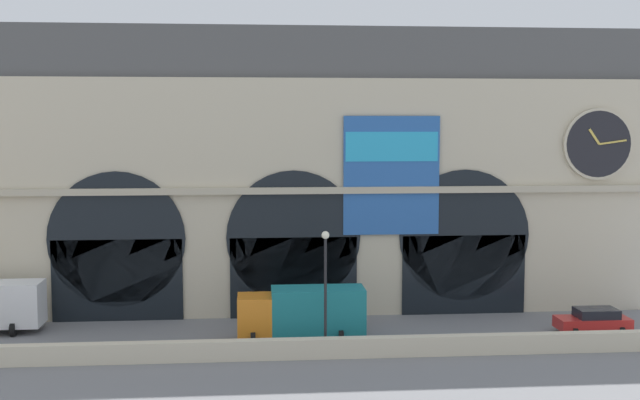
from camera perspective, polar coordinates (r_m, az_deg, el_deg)
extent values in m
plane|color=slate|center=(48.58, -1.57, -9.77)|extent=(200.00, 200.00, 0.00)
cube|color=beige|center=(44.15, -1.24, -10.60)|extent=(90.00, 0.70, 1.10)
cube|color=beige|center=(54.96, -2.07, 0.36)|extent=(48.09, 5.77, 15.76)
cube|color=#4C4C4C|center=(55.24, -2.12, 10.35)|extent=(48.09, 5.17, 3.43)
cube|color=black|center=(53.45, -14.31, -5.59)|extent=(8.38, 0.20, 5.35)
cylinder|color=black|center=(53.01, -14.38, -2.76)|extent=(8.82, 0.20, 8.82)
cube|color=black|center=(52.79, -1.89, -5.56)|extent=(8.38, 0.20, 5.35)
cylinder|color=black|center=(52.34, -1.90, -2.69)|extent=(8.82, 0.20, 8.82)
cube|color=black|center=(54.58, 10.25, -5.28)|extent=(8.38, 0.20, 5.35)
cylinder|color=black|center=(54.15, 10.30, -2.50)|extent=(8.82, 0.20, 8.82)
cylinder|color=beige|center=(56.61, 19.31, 3.81)|extent=(4.81, 0.25, 4.81)
cylinder|color=black|center=(56.50, 19.36, 3.80)|extent=(4.46, 0.06, 4.46)
cube|color=gold|center=(56.29, 19.07, 4.32)|extent=(0.84, 0.04, 1.09)
cube|color=gold|center=(56.82, 20.26, 3.91)|extent=(1.89, 0.04, 0.38)
cube|color=#2659A5|center=(52.53, 5.15, 1.76)|extent=(6.37, 0.12, 7.82)
cube|color=#26A5D8|center=(52.37, 5.18, 3.83)|extent=(6.12, 0.04, 1.94)
cube|color=#B6AB91|center=(51.89, -1.91, 0.68)|extent=(48.09, 0.50, 0.44)
cylinder|color=black|center=(51.98, -21.14, -8.65)|extent=(0.28, 0.84, 0.84)
cylinder|color=black|center=(53.91, -20.52, -8.13)|extent=(0.28, 0.84, 0.84)
cube|color=orange|center=(47.44, -4.71, -8.21)|extent=(2.00, 2.30, 2.30)
cube|color=#19727A|center=(47.54, -0.15, -7.91)|extent=(5.50, 2.30, 2.70)
cylinder|color=black|center=(46.72, -4.82, -9.88)|extent=(0.28, 0.84, 0.84)
cylinder|color=black|center=(48.72, -4.82, -9.23)|extent=(0.28, 0.84, 0.84)
cylinder|color=black|center=(47.00, 1.50, -9.77)|extent=(0.28, 0.84, 0.84)
cylinder|color=black|center=(48.99, 1.23, -9.14)|extent=(0.28, 0.84, 0.84)
cube|color=red|center=(51.90, 18.95, -8.34)|extent=(4.40, 1.80, 0.70)
cube|color=black|center=(51.85, 19.20, -7.65)|extent=(2.46, 1.62, 0.55)
cylinder|color=black|center=(50.70, 17.80, -9.04)|extent=(0.28, 0.60, 0.60)
cylinder|color=black|center=(52.15, 17.10, -8.61)|extent=(0.28, 0.60, 0.60)
cylinder|color=black|center=(51.87, 20.79, -8.80)|extent=(0.28, 0.60, 0.60)
cylinder|color=black|center=(53.29, 20.03, -8.40)|extent=(0.28, 0.60, 0.60)
cylinder|color=black|center=(44.36, 0.39, -6.93)|extent=(0.16, 0.16, 6.50)
sphere|color=#F2EDCC|center=(43.75, 0.39, -2.53)|extent=(0.44, 0.44, 0.44)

